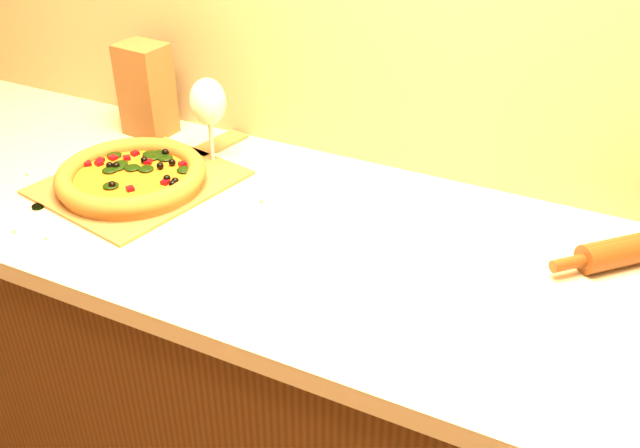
{
  "coord_description": "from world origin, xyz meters",
  "views": [
    {
      "loc": [
        0.41,
        0.4,
        1.64
      ],
      "look_at": [
        -0.07,
        1.38,
        0.96
      ],
      "focal_mm": 40.0,
      "sensor_mm": 36.0,
      "label": 1
    }
  ],
  "objects": [
    {
      "name": "bottle_cap",
      "position": [
        -0.66,
        1.26,
        0.9
      ],
      "size": [
        0.03,
        0.03,
        0.01
      ],
      "primitive_type": "cylinder",
      "rotation": [
        0.0,
        0.0,
        0.13
      ],
      "color": "black",
      "rests_on": "countertop"
    },
    {
      "name": "pizza",
      "position": [
        -0.54,
        1.41,
        0.93
      ],
      "size": [
        0.31,
        0.31,
        0.04
      ],
      "color": "#BA702E",
      "rests_on": "pizza_peel"
    },
    {
      "name": "pizza_peel",
      "position": [
        -0.54,
        1.45,
        0.9
      ],
      "size": [
        0.4,
        0.53,
        0.01
      ],
      "rotation": [
        0.0,
        0.0,
        -0.2
      ],
      "color": "brown",
      "rests_on": "countertop"
    },
    {
      "name": "cabinet",
      "position": [
        0.0,
        1.43,
        0.43
      ],
      "size": [
        2.8,
        0.65,
        0.86
      ],
      "primitive_type": "cube",
      "color": "#40250D",
      "rests_on": "ground"
    },
    {
      "name": "dark_jar",
      "position": [
        -0.73,
        1.72,
        0.98
      ],
      "size": [
        0.09,
        0.09,
        0.15
      ],
      "color": "black",
      "rests_on": "countertop"
    },
    {
      "name": "countertop",
      "position": [
        0.0,
        1.43,
        0.88
      ],
      "size": [
        2.84,
        0.68,
        0.04
      ],
      "primitive_type": "cube",
      "color": "beige",
      "rests_on": "cabinet"
    },
    {
      "name": "paper_bag",
      "position": [
        -0.68,
        1.66,
        1.01
      ],
      "size": [
        0.12,
        0.1,
        0.22
      ],
      "primitive_type": "cube",
      "rotation": [
        0.0,
        0.0,
        -0.08
      ],
      "color": "brown",
      "rests_on": "countertop"
    },
    {
      "name": "wine_glass",
      "position": [
        -0.45,
        1.59,
        1.04
      ],
      "size": [
        0.08,
        0.08,
        0.2
      ],
      "color": "silver",
      "rests_on": "countertop"
    }
  ]
}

